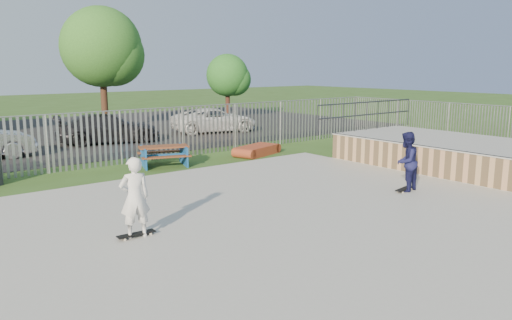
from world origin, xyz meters
TOP-DOWN VIEW (x-y plane):
  - ground at (0.00, 0.00)m, footprint 120.00×120.00m
  - concrete_slab at (0.00, 0.00)m, footprint 15.00×12.00m
  - quarter_pipe at (9.50, 1.04)m, footprint 5.50×7.05m
  - fence at (1.00, 4.59)m, footprint 26.04×16.02m
  - picnic_table at (2.08, 7.76)m, footprint 2.11×1.92m
  - funbox at (6.17, 7.45)m, footprint 2.09×1.47m
  - parking_lot at (0.00, 19.00)m, footprint 40.00×18.00m
  - car_dark at (2.63, 14.25)m, footprint 5.04×2.96m
  - car_white at (8.80, 14.49)m, footprint 5.06×3.19m
  - tree_mid at (4.48, 19.27)m, footprint 4.45×4.45m
  - tree_right at (13.40, 19.79)m, footprint 2.86×2.86m
  - skateboard_a at (5.31, -0.29)m, footprint 0.82×0.34m
  - skateboard_b at (-2.26, 0.81)m, footprint 0.80×0.21m
  - skater_navy at (5.31, -0.29)m, footprint 0.91×0.76m
  - skater_white at (-2.26, 0.81)m, footprint 0.67×0.51m

SIDE VIEW (x-z plane):
  - ground at x=0.00m, z-range 0.00..0.00m
  - parking_lot at x=0.00m, z-range 0.00..0.02m
  - concrete_slab at x=0.00m, z-range 0.00..0.15m
  - skateboard_a at x=5.31m, z-range 0.15..0.23m
  - skateboard_b at x=-2.26m, z-range 0.15..0.23m
  - funbox at x=6.17m, z-range 0.00..0.38m
  - picnic_table at x=2.08m, z-range 0.01..0.75m
  - quarter_pipe at x=9.50m, z-range -0.54..1.65m
  - car_white at x=8.80m, z-range 0.02..1.32m
  - car_dark at x=2.63m, z-range 0.02..1.39m
  - skater_navy at x=5.31m, z-range 0.15..1.82m
  - skater_white at x=-2.26m, z-range 0.15..1.82m
  - fence at x=1.00m, z-range 0.00..2.00m
  - tree_right at x=13.40m, z-range 0.76..5.17m
  - tree_mid at x=4.48m, z-range 1.19..8.05m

